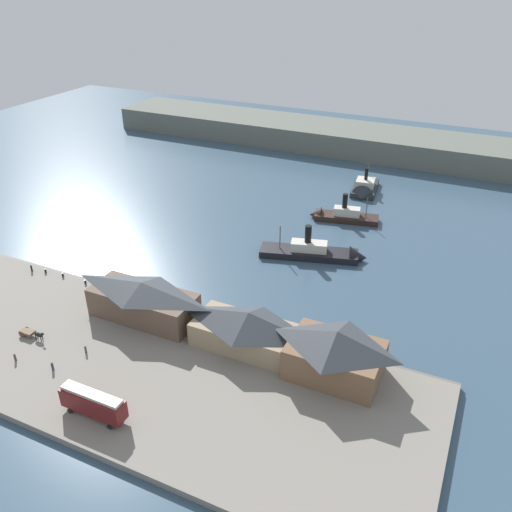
% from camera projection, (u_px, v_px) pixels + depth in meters
% --- Properties ---
extents(ground_plane, '(320.00, 320.00, 0.00)m').
position_uv_depth(ground_plane, '(184.00, 299.00, 110.89)').
color(ground_plane, '#385166').
extents(quay_promenade, '(110.00, 36.00, 1.20)m').
position_uv_depth(quay_promenade, '(117.00, 360.00, 93.20)').
color(quay_promenade, gray).
rests_on(quay_promenade, ground).
extents(seawall_edge, '(110.00, 0.80, 1.00)m').
position_uv_depth(seawall_edge, '(175.00, 306.00, 107.80)').
color(seawall_edge, '#666159').
rests_on(seawall_edge, ground).
extents(ferry_shed_west_terminal, '(21.09, 8.67, 7.83)m').
position_uv_depth(ferry_shed_west_terminal, '(143.00, 300.00, 101.42)').
color(ferry_shed_west_terminal, brown).
rests_on(ferry_shed_west_terminal, quay_promenade).
extents(ferry_shed_customs_shed, '(20.24, 9.15, 7.25)m').
position_uv_depth(ferry_shed_customs_shed, '(249.00, 329.00, 93.84)').
color(ferry_shed_customs_shed, '#998466').
rests_on(ferry_shed_customs_shed, quay_promenade).
extents(ferry_shed_central_terminal, '(15.47, 10.77, 8.73)m').
position_uv_depth(ferry_shed_central_terminal, '(335.00, 353.00, 87.12)').
color(ferry_shed_central_terminal, brown).
rests_on(ferry_shed_central_terminal, quay_promenade).
extents(street_tram, '(10.73, 2.82, 4.48)m').
position_uv_depth(street_tram, '(93.00, 402.00, 79.93)').
color(street_tram, maroon).
rests_on(street_tram, quay_promenade).
extents(horse_cart, '(5.60, 1.68, 1.87)m').
position_uv_depth(horse_cart, '(32.00, 333.00, 97.44)').
color(horse_cart, brown).
rests_on(horse_cart, quay_promenade).
extents(pedestrian_at_waters_edge, '(0.42, 0.42, 1.68)m').
position_uv_depth(pedestrian_at_waters_edge, '(52.00, 366.00, 89.72)').
color(pedestrian_at_waters_edge, '#33384C').
rests_on(pedestrian_at_waters_edge, quay_promenade).
extents(pedestrian_near_west_shed, '(0.38, 0.38, 1.52)m').
position_uv_depth(pedestrian_near_west_shed, '(86.00, 349.00, 93.74)').
color(pedestrian_near_west_shed, '#3D4C42').
rests_on(pedestrian_near_west_shed, quay_promenade).
extents(pedestrian_near_east_shed, '(0.38, 0.38, 1.55)m').
position_uv_depth(pedestrian_near_east_shed, '(15.00, 357.00, 91.83)').
color(pedestrian_near_east_shed, '#4C3D33').
rests_on(pedestrian_near_east_shed, quay_promenade).
extents(pedestrian_walking_east, '(0.41, 0.41, 1.64)m').
position_uv_depth(pedestrian_walking_east, '(31.00, 268.00, 118.03)').
color(pedestrian_walking_east, '#232328').
rests_on(pedestrian_walking_east, quay_promenade).
extents(mooring_post_center_west, '(0.44, 0.44, 0.90)m').
position_uv_depth(mooring_post_center_west, '(45.00, 271.00, 117.66)').
color(mooring_post_center_west, black).
rests_on(mooring_post_center_west, quay_promenade).
extents(mooring_post_center_east, '(0.44, 0.44, 0.90)m').
position_uv_depth(mooring_post_center_east, '(85.00, 282.00, 113.65)').
color(mooring_post_center_east, black).
rests_on(mooring_post_center_east, quay_promenade).
extents(mooring_post_west, '(0.44, 0.44, 0.90)m').
position_uv_depth(mooring_post_west, '(63.00, 275.00, 116.13)').
color(mooring_post_west, black).
rests_on(mooring_post_west, quay_promenade).
extents(ferry_near_quay, '(25.51, 11.86, 9.73)m').
position_uv_depth(ferry_near_quay, '(322.00, 253.00, 125.64)').
color(ferry_near_quay, black).
rests_on(ferry_near_quay, ground).
extents(ferry_outer_harbor, '(18.96, 8.49, 9.06)m').
position_uv_depth(ferry_outer_harbor, '(338.00, 215.00, 143.85)').
color(ferry_outer_harbor, black).
rests_on(ferry_outer_harbor, ground).
extents(ferry_approaching_west, '(8.70, 16.28, 9.60)m').
position_uv_depth(ferry_approaching_west, '(364.00, 190.00, 159.87)').
color(ferry_approaching_west, '#23282D').
rests_on(ferry_approaching_west, ground).
extents(far_headland, '(180.00, 24.00, 8.00)m').
position_uv_depth(far_headland, '(343.00, 138.00, 195.91)').
color(far_headland, '#60665B').
rests_on(far_headland, ground).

